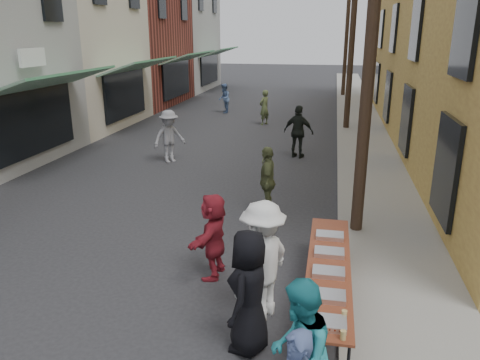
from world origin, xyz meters
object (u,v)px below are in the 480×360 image
at_px(serving_table, 329,268).
at_px(catering_tray_sausage, 327,323).
at_px(utility_pole_far, 347,30).
at_px(utility_pole_mid, 353,29).
at_px(guest_front_c, 299,354).
at_px(guest_front_a, 249,292).
at_px(utility_pole_near, 372,25).

relative_size(serving_table, catering_tray_sausage, 8.00).
bearing_deg(utility_pole_far, utility_pole_mid, -90.00).
bearing_deg(utility_pole_far, catering_tray_sausage, -91.19).
bearing_deg(guest_front_c, guest_front_a, -143.04).
height_order(serving_table, catering_tray_sausage, catering_tray_sausage).
distance_m(utility_pole_mid, guest_front_a, 16.94).
xyz_separation_m(guest_front_a, guest_front_c, (0.78, -1.20, -0.00)).
relative_size(utility_pole_far, serving_table, 2.25).
bearing_deg(utility_pole_mid, guest_front_a, -95.84).
distance_m(utility_pole_near, guest_front_a, 5.97).
relative_size(utility_pole_far, catering_tray_sausage, 18.00).
distance_m(utility_pole_mid, utility_pole_far, 12.00).
bearing_deg(serving_table, utility_pole_far, 88.74).
xyz_separation_m(utility_pole_mid, utility_pole_far, (0.00, 12.00, 0.00)).
bearing_deg(utility_pole_near, utility_pole_far, 90.00).
bearing_deg(guest_front_c, utility_pole_far, -177.99).
xyz_separation_m(utility_pole_far, catering_tray_sausage, (-0.60, -28.82, -3.71)).
height_order(utility_pole_far, catering_tray_sausage, utility_pole_far).
bearing_deg(guest_front_a, serving_table, 150.61).
distance_m(serving_table, guest_front_c, 2.52).
relative_size(catering_tray_sausage, guest_front_a, 0.27).
xyz_separation_m(utility_pole_mid, guest_front_a, (-1.68, -16.47, -3.59)).
bearing_deg(guest_front_a, guest_front_c, 43.68).
bearing_deg(guest_front_a, utility_pole_far, -172.93).
bearing_deg(utility_pole_mid, catering_tray_sausage, -92.03).
height_order(utility_pole_near, guest_front_a, utility_pole_near).
bearing_deg(catering_tray_sausage, guest_front_a, 162.20).
xyz_separation_m(catering_tray_sausage, guest_front_c, (-0.30, -0.85, 0.12)).
xyz_separation_m(utility_pole_near, utility_pole_far, (0.00, 24.00, 0.00)).
xyz_separation_m(utility_pole_near, catering_tray_sausage, (-0.60, -4.82, -3.71)).
bearing_deg(utility_pole_near, serving_table, -100.68).
bearing_deg(guest_front_c, serving_table, 176.84).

